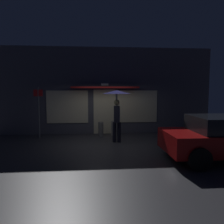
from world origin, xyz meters
The scene contains 6 objects.
ground_plane centered at (0.00, 0.00, 0.00)m, with size 18.00×18.00×0.00m, color #2D2D33.
building_facade centered at (0.00, 2.34, 2.11)m, with size 10.77×1.00×4.26m.
person_with_umbrella centered at (0.40, 0.26, 1.67)m, with size 1.18×1.18×2.17m.
street_sign_post centered at (-3.00, 1.31, 1.31)m, with size 0.40×0.07×2.30m.
sidewalk_bollard centered at (0.42, 1.67, 0.35)m, with size 0.27×0.27×0.69m, color #9E998E.
sidewalk_bollard_2 centered at (-0.22, 1.50, 0.34)m, with size 0.24×0.24×0.68m, color slate.
Camera 1 is at (-0.62, -8.98, 2.18)m, focal length 36.19 mm.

